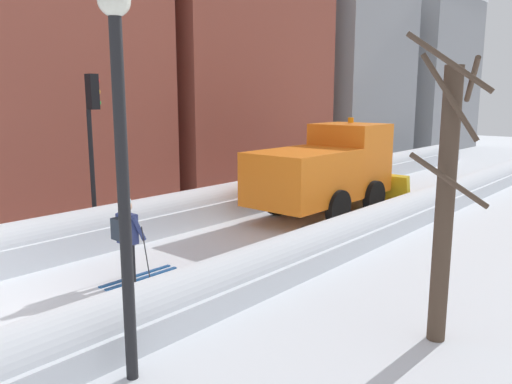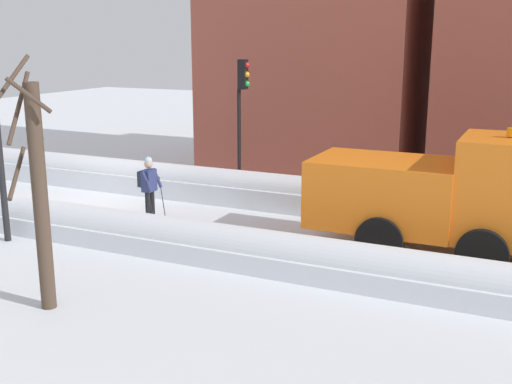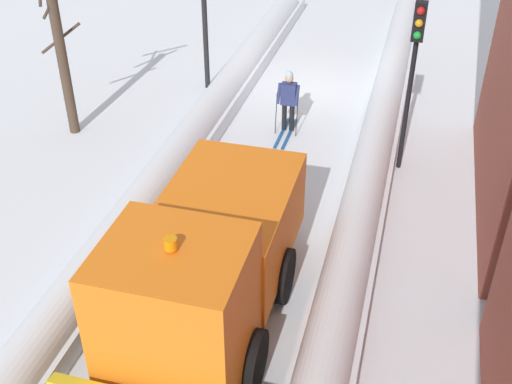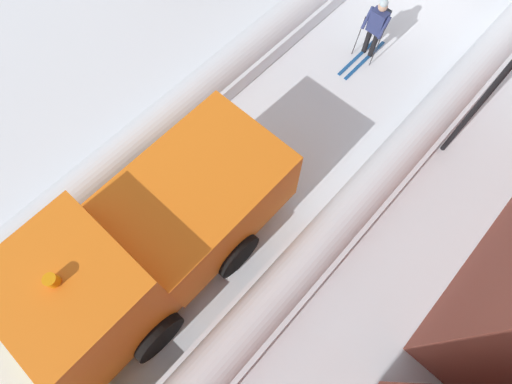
{
  "view_description": "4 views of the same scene",
  "coord_description": "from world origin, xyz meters",
  "px_view_note": "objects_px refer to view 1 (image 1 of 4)",
  "views": [
    {
      "loc": [
        8.77,
        -2.97,
        3.8
      ],
      "look_at": [
        -0.93,
        8.2,
        1.01
      ],
      "focal_mm": 35.52,
      "sensor_mm": 36.0,
      "label": 1
    },
    {
      "loc": [
        14.46,
        12.85,
        4.99
      ],
      "look_at": [
        -0.52,
        5.9,
        0.95
      ],
      "focal_mm": 44.12,
      "sensor_mm": 36.0,
      "label": 2
    },
    {
      "loc": [
        -3.18,
        18.79,
        8.73
      ],
      "look_at": [
        -0.17,
        7.62,
        0.96
      ],
      "focal_mm": 44.77,
      "sensor_mm": 36.0,
      "label": 3
    },
    {
      "loc": [
        -3.13,
        11.11,
        8.87
      ],
      "look_at": [
        -0.78,
        8.54,
        1.11
      ],
      "focal_mm": 28.63,
      "sensor_mm": 36.0,
      "label": 4
    }
  ],
  "objects_px": {
    "skier": "(127,235)",
    "street_lamp": "(121,141)",
    "bare_tree_near": "(445,200)",
    "plow_truck": "(327,170)",
    "traffic_light_pole": "(93,125)"
  },
  "relations": [
    {
      "from": "bare_tree_near",
      "to": "street_lamp",
      "type": "bearing_deg",
      "value": -125.34
    },
    {
      "from": "traffic_light_pole",
      "to": "street_lamp",
      "type": "bearing_deg",
      "value": -28.74
    },
    {
      "from": "bare_tree_near",
      "to": "plow_truck",
      "type": "bearing_deg",
      "value": 134.56
    },
    {
      "from": "traffic_light_pole",
      "to": "street_lamp",
      "type": "height_order",
      "value": "street_lamp"
    },
    {
      "from": "skier",
      "to": "street_lamp",
      "type": "distance_m",
      "value": 4.45
    },
    {
      "from": "street_lamp",
      "to": "plow_truck",
      "type": "bearing_deg",
      "value": 108.87
    },
    {
      "from": "traffic_light_pole",
      "to": "bare_tree_near",
      "type": "bearing_deg",
      "value": 2.01
    },
    {
      "from": "traffic_light_pole",
      "to": "plow_truck",
      "type": "bearing_deg",
      "value": 65.85
    },
    {
      "from": "plow_truck",
      "to": "skier",
      "type": "xyz_separation_m",
      "value": [
        0.29,
        -7.9,
        -0.48
      ]
    },
    {
      "from": "traffic_light_pole",
      "to": "bare_tree_near",
      "type": "xyz_separation_m",
      "value": [
        9.11,
        0.32,
        -0.81
      ]
    },
    {
      "from": "skier",
      "to": "street_lamp",
      "type": "xyz_separation_m",
      "value": [
        3.16,
        -2.18,
        2.26
      ]
    },
    {
      "from": "skier",
      "to": "street_lamp",
      "type": "bearing_deg",
      "value": -34.58
    },
    {
      "from": "plow_truck",
      "to": "street_lamp",
      "type": "distance_m",
      "value": 10.8
    },
    {
      "from": "plow_truck",
      "to": "bare_tree_near",
      "type": "height_order",
      "value": "bare_tree_near"
    },
    {
      "from": "street_lamp",
      "to": "bare_tree_near",
      "type": "distance_m",
      "value": 4.79
    }
  ]
}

